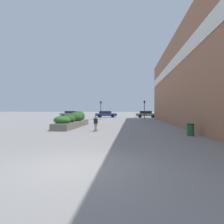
{
  "coord_description": "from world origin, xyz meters",
  "views": [
    {
      "loc": [
        1.77,
        -5.93,
        1.75
      ],
      "look_at": [
        -0.5,
        17.79,
        1.46
      ],
      "focal_mm": 32.0,
      "sensor_mm": 36.0,
      "label": 1
    }
  ],
  "objects_px": {
    "skateboarder": "(96,122)",
    "car_leftmost": "(106,114)",
    "trash_bin": "(190,130)",
    "skateboard": "(96,131)",
    "car_center_left": "(185,114)",
    "car_center_right": "(70,114)",
    "car_rightmost": "(146,114)",
    "traffic_light_left": "(101,107)",
    "traffic_light_right": "(144,106)"
  },
  "relations": [
    {
      "from": "car_rightmost",
      "to": "skateboarder",
      "type": "bearing_deg",
      "value": -12.37
    },
    {
      "from": "skateboarder",
      "to": "car_leftmost",
      "type": "height_order",
      "value": "car_leftmost"
    },
    {
      "from": "car_rightmost",
      "to": "skateboard",
      "type": "bearing_deg",
      "value": -12.37
    },
    {
      "from": "skateboard",
      "to": "traffic_light_left",
      "type": "xyz_separation_m",
      "value": [
        -2.98,
        22.26,
        2.23
      ]
    },
    {
      "from": "skateboard",
      "to": "car_center_left",
      "type": "height_order",
      "value": "car_center_left"
    },
    {
      "from": "traffic_light_right",
      "to": "skateboarder",
      "type": "bearing_deg",
      "value": -103.42
    },
    {
      "from": "car_leftmost",
      "to": "car_center_left",
      "type": "distance_m",
      "value": 16.9
    },
    {
      "from": "car_rightmost",
      "to": "traffic_light_left",
      "type": "distance_m",
      "value": 10.6
    },
    {
      "from": "skateboarder",
      "to": "car_rightmost",
      "type": "distance_m",
      "value": 28.25
    },
    {
      "from": "skateboarder",
      "to": "trash_bin",
      "type": "distance_m",
      "value": 7.07
    },
    {
      "from": "skateboarder",
      "to": "traffic_light_left",
      "type": "distance_m",
      "value": 22.51
    },
    {
      "from": "trash_bin",
      "to": "car_leftmost",
      "type": "relative_size",
      "value": 0.17
    },
    {
      "from": "traffic_light_right",
      "to": "car_rightmost",
      "type": "bearing_deg",
      "value": 82.12
    },
    {
      "from": "car_center_left",
      "to": "car_rightmost",
      "type": "relative_size",
      "value": 1.04
    },
    {
      "from": "skateboarder",
      "to": "car_rightmost",
      "type": "relative_size",
      "value": 0.25
    },
    {
      "from": "skateboarder",
      "to": "car_center_right",
      "type": "distance_m",
      "value": 29.19
    },
    {
      "from": "skateboard",
      "to": "skateboarder",
      "type": "bearing_deg",
      "value": -166.12
    },
    {
      "from": "car_rightmost",
      "to": "car_center_left",
      "type": "bearing_deg",
      "value": 89.1
    },
    {
      "from": "car_center_left",
      "to": "car_center_right",
      "type": "xyz_separation_m",
      "value": [
        -24.66,
        -0.26,
        -0.03
      ]
    },
    {
      "from": "skateboarder",
      "to": "traffic_light_right",
      "type": "bearing_deg",
      "value": 90.46
    },
    {
      "from": "traffic_light_left",
      "to": "trash_bin",
      "type": "bearing_deg",
      "value": -68.1
    },
    {
      "from": "car_center_left",
      "to": "car_center_right",
      "type": "distance_m",
      "value": 24.67
    },
    {
      "from": "skateboarder",
      "to": "traffic_light_left",
      "type": "bearing_deg",
      "value": 111.51
    },
    {
      "from": "skateboard",
      "to": "traffic_light_left",
      "type": "relative_size",
      "value": 0.2
    },
    {
      "from": "car_leftmost",
      "to": "car_rightmost",
      "type": "bearing_deg",
      "value": 83.32
    },
    {
      "from": "skateboarder",
      "to": "traffic_light_right",
      "type": "relative_size",
      "value": 0.33
    },
    {
      "from": "skateboarder",
      "to": "car_center_right",
      "type": "height_order",
      "value": "car_center_right"
    },
    {
      "from": "skateboard",
      "to": "trash_bin",
      "type": "relative_size",
      "value": 0.82
    },
    {
      "from": "traffic_light_left",
      "to": "skateboard",
      "type": "bearing_deg",
      "value": -82.37
    },
    {
      "from": "skateboard",
      "to": "car_center_left",
      "type": "xyz_separation_m",
      "value": [
        14.09,
        27.46,
        0.72
      ]
    },
    {
      "from": "trash_bin",
      "to": "car_center_left",
      "type": "xyz_separation_m",
      "value": [
        7.32,
        29.47,
        0.39
      ]
    },
    {
      "from": "skateboard",
      "to": "traffic_light_right",
      "type": "height_order",
      "value": "traffic_light_right"
    },
    {
      "from": "car_leftmost",
      "to": "car_rightmost",
      "type": "relative_size",
      "value": 1.05
    },
    {
      "from": "car_center_right",
      "to": "car_rightmost",
      "type": "distance_m",
      "value": 16.62
    },
    {
      "from": "traffic_light_left",
      "to": "car_center_left",
      "type": "bearing_deg",
      "value": 16.94
    },
    {
      "from": "car_center_left",
      "to": "traffic_light_left",
      "type": "bearing_deg",
      "value": 106.94
    },
    {
      "from": "trash_bin",
      "to": "car_center_left",
      "type": "height_order",
      "value": "car_center_left"
    },
    {
      "from": "trash_bin",
      "to": "traffic_light_right",
      "type": "relative_size",
      "value": 0.23
    },
    {
      "from": "skateboard",
      "to": "car_center_right",
      "type": "height_order",
      "value": "car_center_right"
    },
    {
      "from": "car_center_right",
      "to": "car_rightmost",
      "type": "xyz_separation_m",
      "value": [
        16.62,
        0.38,
        0.02
      ]
    },
    {
      "from": "trash_bin",
      "to": "car_center_left",
      "type": "distance_m",
      "value": 30.37
    },
    {
      "from": "traffic_light_right",
      "to": "car_leftmost",
      "type": "bearing_deg",
      "value": 141.94
    },
    {
      "from": "skateboard",
      "to": "car_center_left",
      "type": "distance_m",
      "value": 30.88
    },
    {
      "from": "skateboarder",
      "to": "trash_bin",
      "type": "xyz_separation_m",
      "value": [
        6.77,
        -2.0,
        -0.39
      ]
    },
    {
      "from": "car_center_left",
      "to": "traffic_light_right",
      "type": "height_order",
      "value": "traffic_light_right"
    },
    {
      "from": "skateboard",
      "to": "car_center_right",
      "type": "xyz_separation_m",
      "value": [
        -10.57,
        27.21,
        0.69
      ]
    },
    {
      "from": "car_center_right",
      "to": "car_leftmost",
      "type": "bearing_deg",
      "value": -79.71
    },
    {
      "from": "traffic_light_left",
      "to": "car_rightmost",
      "type": "bearing_deg",
      "value": 30.53
    },
    {
      "from": "car_center_right",
      "to": "car_rightmost",
      "type": "bearing_deg",
      "value": -88.68
    },
    {
      "from": "car_leftmost",
      "to": "traffic_light_left",
      "type": "bearing_deg",
      "value": -1.98
    }
  ]
}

